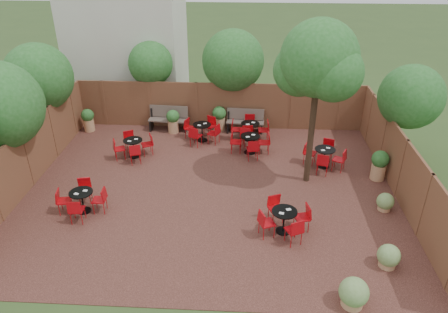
{
  "coord_description": "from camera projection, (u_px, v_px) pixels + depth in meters",
  "views": [
    {
      "loc": [
        1.1,
        -11.71,
        7.63
      ],
      "look_at": [
        0.41,
        0.5,
        1.0
      ],
      "focal_mm": 33.93,
      "sensor_mm": 36.0,
      "label": 1
    }
  ],
  "objects": [
    {
      "name": "neighbour_building",
      "position": [
        126.0,
        18.0,
        19.31
      ],
      "size": [
        5.0,
        4.0,
        8.0
      ],
      "primitive_type": "cube",
      "color": "beige",
      "rests_on": "ground"
    },
    {
      "name": "park_bench_left",
      "position": [
        169.0,
        118.0,
        17.89
      ],
      "size": [
        1.67,
        0.64,
        1.02
      ],
      "rotation": [
        0.0,
        0.0,
        -0.07
      ],
      "color": "brown",
      "rests_on": "courtyard_paving"
    },
    {
      "name": "fence_back",
      "position": [
        220.0,
        106.0,
        17.88
      ],
      "size": [
        12.0,
        0.08,
        2.0
      ],
      "primitive_type": "cube",
      "color": "#573220",
      "rests_on": "ground"
    },
    {
      "name": "courtyard_tree",
      "position": [
        318.0,
        64.0,
        12.55
      ],
      "size": [
        2.58,
        2.48,
        5.39
      ],
      "rotation": [
        0.0,
        0.0,
        0.27
      ],
      "color": "black",
      "rests_on": "courtyard_paving"
    },
    {
      "name": "planters",
      "position": [
        217.0,
        130.0,
        16.77
      ],
      "size": [
        11.73,
        4.27,
        1.06
      ],
      "color": "tan",
      "rests_on": "courtyard_paving"
    },
    {
      "name": "fence_right",
      "position": [
        402.0,
        169.0,
        13.2
      ],
      "size": [
        0.08,
        10.0,
        2.0
      ],
      "primitive_type": "cube",
      "color": "#573220",
      "rests_on": "ground"
    },
    {
      "name": "overhang_foliage",
      "position": [
        127.0,
        89.0,
        14.58
      ],
      "size": [
        15.7,
        10.71,
        2.75
      ],
      "color": "#205C1D",
      "rests_on": "ground"
    },
    {
      "name": "park_bench_right",
      "position": [
        245.0,
        120.0,
        17.73
      ],
      "size": [
        1.59,
        0.63,
        0.96
      ],
      "rotation": [
        0.0,
        0.0,
        -0.08
      ],
      "color": "brown",
      "rests_on": "courtyard_paving"
    },
    {
      "name": "fence_left",
      "position": [
        27.0,
        159.0,
        13.79
      ],
      "size": [
        0.08,
        10.0,
        2.0
      ],
      "primitive_type": "cube",
      "color": "#573220",
      "rests_on": "ground"
    },
    {
      "name": "bistro_tables",
      "position": [
        222.0,
        156.0,
        15.13
      ],
      "size": [
        9.16,
        7.38,
        0.84
      ],
      "color": "black",
      "rests_on": "courtyard_paving"
    },
    {
      "name": "ground",
      "position": [
        211.0,
        190.0,
        13.97
      ],
      "size": [
        80.0,
        80.0,
        0.0
      ],
      "primitive_type": "plane",
      "color": "#354F23",
      "rests_on": "ground"
    },
    {
      "name": "courtyard_paving",
      "position": [
        211.0,
        190.0,
        13.96
      ],
      "size": [
        12.0,
        10.0,
        0.02
      ],
      "primitive_type": "cube",
      "color": "#3B1F18",
      "rests_on": "ground"
    },
    {
      "name": "low_shrubs",
      "position": [
        373.0,
        258.0,
        10.6
      ],
      "size": [
        2.36,
        4.42,
        0.73
      ],
      "color": "tan",
      "rests_on": "courtyard_paving"
    }
  ]
}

